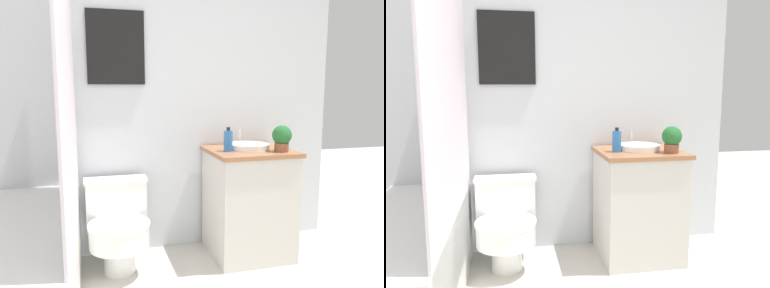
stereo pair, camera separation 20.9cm
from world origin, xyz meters
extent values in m
cube|color=silver|center=(0.00, 2.18, 1.25)|extent=(3.07, 0.05, 2.50)
cube|color=black|center=(-0.19, 2.14, 1.53)|extent=(0.41, 0.02, 0.52)
cube|color=beige|center=(-0.19, 2.13, 1.53)|extent=(0.38, 0.01, 0.49)
cube|color=white|center=(-0.76, 1.40, 0.27)|extent=(0.56, 1.51, 0.55)
cube|color=silver|center=(-0.49, 1.40, 1.07)|extent=(0.01, 1.39, 1.76)
cylinder|color=white|center=(-0.22, 1.82, 0.10)|extent=(0.21, 0.21, 0.21)
cylinder|color=white|center=(-0.22, 1.77, 0.28)|extent=(0.40, 0.40, 0.14)
cylinder|color=white|center=(-0.22, 1.77, 0.36)|extent=(0.41, 0.41, 0.02)
cube|color=white|center=(-0.22, 2.01, 0.42)|extent=(0.42, 0.17, 0.34)
cube|color=white|center=(-0.22, 2.01, 0.60)|extent=(0.44, 0.18, 0.02)
cube|color=beige|center=(0.73, 1.86, 0.39)|extent=(0.57, 0.52, 0.77)
cube|color=#9E6642|center=(0.73, 1.86, 0.79)|extent=(0.60, 0.55, 0.03)
cylinder|color=white|center=(0.73, 1.88, 0.82)|extent=(0.31, 0.31, 0.04)
cylinder|color=silver|center=(0.73, 2.06, 0.87)|extent=(0.02, 0.02, 0.13)
cylinder|color=#2D6BB2|center=(0.55, 1.82, 0.88)|extent=(0.06, 0.06, 0.15)
cylinder|color=black|center=(0.55, 1.82, 0.96)|extent=(0.03, 0.03, 0.02)
cylinder|color=brown|center=(0.92, 1.72, 0.84)|extent=(0.10, 0.10, 0.06)
sphere|color=#23662D|center=(0.92, 1.72, 0.92)|extent=(0.14, 0.14, 0.14)
camera|label=1|loc=(-0.38, -0.63, 1.25)|focal=35.00mm
camera|label=2|loc=(-0.18, -0.68, 1.25)|focal=35.00mm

